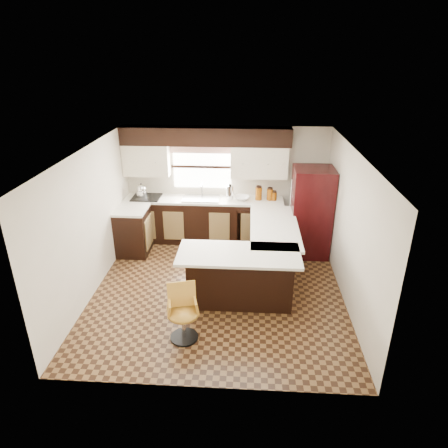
# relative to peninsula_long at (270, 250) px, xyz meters

# --- Properties ---
(floor) EXTENTS (4.40, 4.40, 0.00)m
(floor) POSITION_rel_peninsula_long_xyz_m (-0.90, -0.62, -0.45)
(floor) COLOR #49301A
(floor) RESTS_ON ground
(ceiling) EXTENTS (4.40, 4.40, 0.00)m
(ceiling) POSITION_rel_peninsula_long_xyz_m (-0.90, -0.62, 1.95)
(ceiling) COLOR silver
(ceiling) RESTS_ON wall_back
(wall_back) EXTENTS (4.40, 0.00, 4.40)m
(wall_back) POSITION_rel_peninsula_long_xyz_m (-0.90, 1.58, 0.75)
(wall_back) COLOR beige
(wall_back) RESTS_ON floor
(wall_front) EXTENTS (4.40, 0.00, 4.40)m
(wall_front) POSITION_rel_peninsula_long_xyz_m (-0.90, -2.83, 0.75)
(wall_front) COLOR beige
(wall_front) RESTS_ON floor
(wall_left) EXTENTS (0.00, 4.40, 4.40)m
(wall_left) POSITION_rel_peninsula_long_xyz_m (-3.00, -0.62, 0.75)
(wall_left) COLOR beige
(wall_left) RESTS_ON floor
(wall_right) EXTENTS (0.00, 4.40, 4.40)m
(wall_right) POSITION_rel_peninsula_long_xyz_m (1.20, -0.62, 0.75)
(wall_right) COLOR beige
(wall_right) RESTS_ON floor
(base_cab_back) EXTENTS (3.30, 0.60, 0.90)m
(base_cab_back) POSITION_rel_peninsula_long_xyz_m (-1.35, 1.28, 0.00)
(base_cab_back) COLOR black
(base_cab_back) RESTS_ON floor
(base_cab_left) EXTENTS (0.60, 0.70, 0.90)m
(base_cab_left) POSITION_rel_peninsula_long_xyz_m (-2.70, 0.62, 0.00)
(base_cab_left) COLOR black
(base_cab_left) RESTS_ON floor
(counter_back) EXTENTS (3.30, 0.60, 0.04)m
(counter_back) POSITION_rel_peninsula_long_xyz_m (-1.35, 1.28, 0.47)
(counter_back) COLOR silver
(counter_back) RESTS_ON base_cab_back
(counter_left) EXTENTS (0.60, 0.70, 0.04)m
(counter_left) POSITION_rel_peninsula_long_xyz_m (-2.70, 0.62, 0.47)
(counter_left) COLOR silver
(counter_left) RESTS_ON base_cab_left
(soffit) EXTENTS (3.40, 0.35, 0.36)m
(soffit) POSITION_rel_peninsula_long_xyz_m (-1.30, 1.40, 1.77)
(soffit) COLOR black
(soffit) RESTS_ON wall_back
(upper_cab_left) EXTENTS (0.94, 0.35, 0.64)m
(upper_cab_left) POSITION_rel_peninsula_long_xyz_m (-2.52, 1.40, 1.27)
(upper_cab_left) COLOR beige
(upper_cab_left) RESTS_ON wall_back
(upper_cab_right) EXTENTS (1.14, 0.35, 0.64)m
(upper_cab_right) POSITION_rel_peninsula_long_xyz_m (-0.22, 1.40, 1.27)
(upper_cab_right) COLOR beige
(upper_cab_right) RESTS_ON wall_back
(window_pane) EXTENTS (1.20, 0.02, 0.90)m
(window_pane) POSITION_rel_peninsula_long_xyz_m (-1.40, 1.56, 1.10)
(window_pane) COLOR white
(window_pane) RESTS_ON wall_back
(valance) EXTENTS (1.30, 0.06, 0.18)m
(valance) POSITION_rel_peninsula_long_xyz_m (-1.40, 1.52, 1.49)
(valance) COLOR #D19B93
(valance) RESTS_ON wall_back
(sink) EXTENTS (0.75, 0.45, 0.03)m
(sink) POSITION_rel_peninsula_long_xyz_m (-1.40, 1.25, 0.51)
(sink) COLOR #B2B2B7
(sink) RESTS_ON counter_back
(dishwasher) EXTENTS (0.58, 0.03, 0.78)m
(dishwasher) POSITION_rel_peninsula_long_xyz_m (-0.35, 0.99, -0.02)
(dishwasher) COLOR black
(dishwasher) RESTS_ON floor
(cooktop) EXTENTS (0.58, 0.50, 0.02)m
(cooktop) POSITION_rel_peninsula_long_xyz_m (-2.55, 1.25, 0.51)
(cooktop) COLOR black
(cooktop) RESTS_ON counter_back
(peninsula_long) EXTENTS (0.60, 1.95, 0.90)m
(peninsula_long) POSITION_rel_peninsula_long_xyz_m (0.00, 0.00, 0.00)
(peninsula_long) COLOR black
(peninsula_long) RESTS_ON floor
(peninsula_return) EXTENTS (1.65, 0.60, 0.90)m
(peninsula_return) POSITION_rel_peninsula_long_xyz_m (-0.53, -0.97, 0.00)
(peninsula_return) COLOR black
(peninsula_return) RESTS_ON floor
(counter_pen_long) EXTENTS (0.84, 1.95, 0.04)m
(counter_pen_long) POSITION_rel_peninsula_long_xyz_m (0.05, 0.00, 0.47)
(counter_pen_long) COLOR silver
(counter_pen_long) RESTS_ON peninsula_long
(counter_pen_return) EXTENTS (1.89, 0.84, 0.04)m
(counter_pen_return) POSITION_rel_peninsula_long_xyz_m (-0.55, -1.06, 0.47)
(counter_pen_return) COLOR silver
(counter_pen_return) RESTS_ON peninsula_return
(refrigerator) EXTENTS (0.76, 0.73, 1.77)m
(refrigerator) POSITION_rel_peninsula_long_xyz_m (0.80, 0.82, 0.43)
(refrigerator) COLOR black
(refrigerator) RESTS_ON floor
(bar_chair) EXTENTS (0.53, 0.53, 0.82)m
(bar_chair) POSITION_rel_peninsula_long_xyz_m (-1.29, -1.94, -0.04)
(bar_chair) COLOR #BF882B
(bar_chair) RESTS_ON floor
(kettle) EXTENTS (0.21, 0.21, 0.29)m
(kettle) POSITION_rel_peninsula_long_xyz_m (-2.64, 1.26, 0.66)
(kettle) COLOR silver
(kettle) RESTS_ON cooktop
(percolator) EXTENTS (0.15, 0.15, 0.30)m
(percolator) POSITION_rel_peninsula_long_xyz_m (-0.80, 1.28, 0.64)
(percolator) COLOR silver
(percolator) RESTS_ON counter_back
(mixing_bowl) EXTENTS (0.34, 0.34, 0.07)m
(mixing_bowl) POSITION_rel_peninsula_long_xyz_m (-0.55, 1.27, 0.53)
(mixing_bowl) COLOR white
(mixing_bowl) RESTS_ON counter_back
(canister_large) EXTENTS (0.14, 0.14, 0.26)m
(canister_large) POSITION_rel_peninsula_long_xyz_m (-0.21, 1.30, 0.63)
(canister_large) COLOR #803F04
(canister_large) RESTS_ON counter_back
(canister_med) EXTENTS (0.12, 0.12, 0.24)m
(canister_med) POSITION_rel_peninsula_long_xyz_m (0.02, 1.30, 0.61)
(canister_med) COLOR #803F04
(canister_med) RESTS_ON counter_back
(canister_small) EXTENTS (0.12, 0.12, 0.17)m
(canister_small) POSITION_rel_peninsula_long_xyz_m (0.10, 1.30, 0.58)
(canister_small) COLOR #803F04
(canister_small) RESTS_ON counter_back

